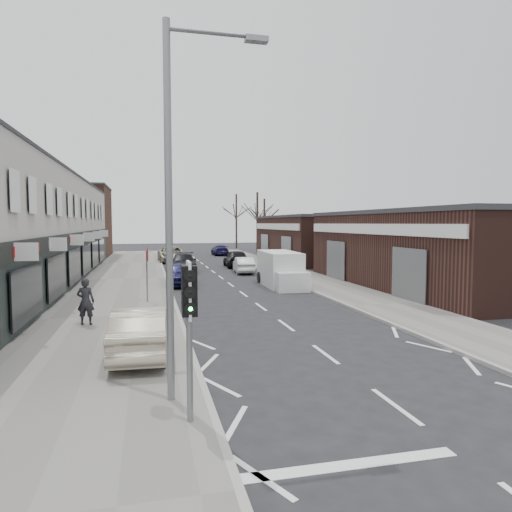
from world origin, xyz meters
TOP-DOWN VIEW (x-y plane):
  - ground at (0.00, 0.00)m, footprint 160.00×160.00m
  - pavement_left at (-6.75, 22.00)m, footprint 5.50×64.00m
  - pavement_right at (5.75, 22.00)m, footprint 3.50×64.00m
  - shop_terrace_left at (-13.50, 19.50)m, footprint 8.00×41.00m
  - brick_block_far at (-13.50, 45.00)m, footprint 8.00×10.00m
  - right_unit_near at (12.50, 14.00)m, footprint 10.00×18.00m
  - right_unit_far at (12.50, 34.00)m, footprint 10.00×16.00m
  - tree_far_a at (9.00, 48.00)m, footprint 3.60×3.60m
  - tree_far_b at (11.50, 54.00)m, footprint 3.60×3.60m
  - tree_far_c at (8.50, 60.00)m, footprint 3.60×3.60m
  - traffic_light at (-4.40, -2.02)m, footprint 0.28×0.60m
  - street_lamp at (-4.53, -0.80)m, footprint 2.23×0.22m
  - warning_sign at (-5.16, 12.00)m, footprint 0.12×0.80m
  - white_van at (2.92, 16.61)m, footprint 2.13×5.61m
  - sedan_on_pavement at (-5.39, 2.79)m, footprint 1.66×4.31m
  - pedestrian at (-7.45, 7.34)m, footprint 0.70×0.51m
  - parked_car_left_a at (-3.15, 18.40)m, footprint 1.87×4.28m
  - parked_car_left_b at (-2.34, 26.69)m, footprint 2.45×5.22m
  - parked_car_left_c at (-2.77, 36.13)m, footprint 2.81×5.77m
  - parked_car_right_a at (2.20, 24.45)m, footprint 1.66×3.97m
  - parked_car_right_b at (2.52, 29.36)m, footprint 2.03×4.68m
  - parked_car_right_c at (3.50, 44.91)m, footprint 1.84×4.39m

SIDE VIEW (x-z plane):
  - ground at x=0.00m, z-range 0.00..0.00m
  - tree_far_a at x=9.00m, z-range -4.00..4.00m
  - tree_far_b at x=11.50m, z-range -3.75..3.75m
  - tree_far_c at x=8.50m, z-range -4.25..4.25m
  - pavement_left at x=-6.75m, z-range 0.00..0.12m
  - pavement_right at x=5.75m, z-range 0.00..0.12m
  - parked_car_right_c at x=3.50m, z-range 0.00..1.26m
  - parked_car_right_a at x=2.20m, z-range 0.00..1.28m
  - parked_car_left_a at x=-3.15m, z-range 0.00..1.44m
  - parked_car_left_b at x=-2.34m, z-range 0.00..1.47m
  - parked_car_right_b at x=2.52m, z-range 0.00..1.57m
  - parked_car_left_c at x=-2.77m, z-range 0.00..1.58m
  - sedan_on_pavement at x=-5.39m, z-range 0.12..1.52m
  - pedestrian at x=-7.45m, z-range 0.12..1.89m
  - white_van at x=2.92m, z-range -0.06..2.10m
  - warning_sign at x=-5.16m, z-range 0.85..3.55m
  - right_unit_near at x=12.50m, z-range 0.00..4.50m
  - right_unit_far at x=12.50m, z-range 0.00..4.50m
  - traffic_light at x=-4.40m, z-range 0.86..3.96m
  - shop_terrace_left at x=-13.50m, z-range 0.00..7.10m
  - brick_block_far at x=-13.50m, z-range 0.00..8.00m
  - street_lamp at x=-4.53m, z-range 0.62..8.62m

